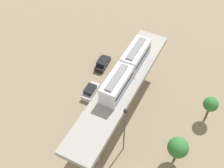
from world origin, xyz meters
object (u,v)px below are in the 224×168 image
train (127,70)px  parked_car_black (103,63)px  signal_post (124,129)px  tree_near_viaduct (211,104)px  parked_car_silver (91,91)px  tree_mid_lot (178,148)px

train → parked_car_black: (8.12, -7.06, -8.39)m
parked_car_black → signal_post: 19.40m
parked_car_black → tree_near_viaduct: 21.93m
train → signal_post: (-3.40, 7.77, -3.51)m
train → signal_post: bearing=113.6°
parked_car_silver → parked_car_black: (1.42, -7.32, 0.00)m
tree_mid_lot → signal_post: 8.18m
parked_car_silver → tree_near_viaduct: (-20.08, -4.16, 2.98)m
train → tree_near_viaduct: train is taller
train → tree_near_viaduct: bearing=-163.8°
tree_mid_lot → signal_post: size_ratio=0.52×
signal_post → tree_near_viaduct: bearing=-130.5°
parked_car_black → signal_post: bearing=123.4°
parked_car_black → tree_mid_lot: tree_mid_lot is taller
parked_car_black → tree_near_viaduct: tree_near_viaduct is taller
train → signal_post: train is taller
parked_car_silver → tree_mid_lot: size_ratio=0.80×
tree_near_viaduct → signal_post: (9.97, 11.66, 1.90)m
train → signal_post: 9.18m
tree_mid_lot → parked_car_silver: bearing=-17.9°
train → parked_car_black: 13.64m
tree_near_viaduct → tree_mid_lot: (2.21, 9.93, 0.01)m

